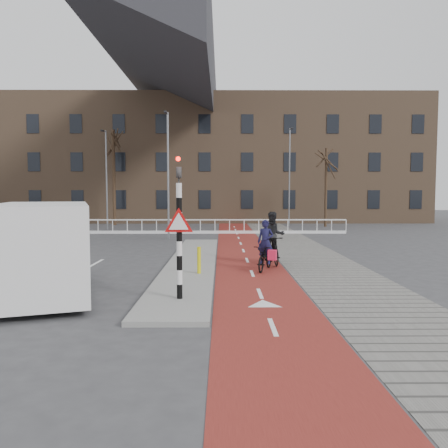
{
  "coord_description": "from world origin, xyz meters",
  "views": [
    {
      "loc": [
        0.45,
        -12.77,
        2.74
      ],
      "look_at": [
        0.55,
        5.0,
        1.5
      ],
      "focal_mm": 35.0,
      "sensor_mm": 36.0,
      "label": 1
    }
  ],
  "objects": [
    {
      "name": "sidewalk",
      "position": [
        4.3,
        10.0,
        0.01
      ],
      "size": [
        3.0,
        60.0,
        0.01
      ],
      "primitive_type": "cube",
      "color": "slate",
      "rests_on": "ground"
    },
    {
      "name": "townhouse_row",
      "position": [
        -3.0,
        32.0,
        7.81
      ],
      "size": [
        46.0,
        10.0,
        15.9
      ],
      "color": "#7F6047",
      "rests_on": "ground"
    },
    {
      "name": "tree_right",
      "position": [
        9.07,
        23.26,
        3.22
      ],
      "size": [
        0.21,
        0.21,
        6.44
      ],
      "primitive_type": "cylinder",
      "color": "#2E2114",
      "rests_on": "ground"
    },
    {
      "name": "cyclist_near",
      "position": [
        2.01,
        2.6,
        0.61
      ],
      "size": [
        1.14,
        1.81,
        1.81
      ],
      "rotation": [
        0.0,
        0.0,
        -0.34
      ],
      "color": "black",
      "rests_on": "bike_lane"
    },
    {
      "name": "tree_mid",
      "position": [
        -8.86,
        25.19,
        4.11
      ],
      "size": [
        0.28,
        0.28,
        8.22
      ],
      "primitive_type": "cylinder",
      "color": "#2E2114",
      "rests_on": "ground"
    },
    {
      "name": "streetlight_right",
      "position": [
        6.14,
        23.85,
        4.08
      ],
      "size": [
        0.12,
        0.12,
        8.15
      ],
      "primitive_type": "cylinder",
      "color": "slate",
      "rests_on": "ground"
    },
    {
      "name": "van",
      "position": [
        -4.41,
        -0.94,
        1.3
      ],
      "size": [
        3.97,
        6.18,
        2.47
      ],
      "rotation": [
        0.0,
        0.0,
        0.32
      ],
      "color": "silver",
      "rests_on": "ground"
    },
    {
      "name": "streetlight_left",
      "position": [
        -8.24,
        20.42,
        3.73
      ],
      "size": [
        0.12,
        0.12,
        7.46
      ],
      "primitive_type": "cylinder",
      "color": "slate",
      "rests_on": "ground"
    },
    {
      "name": "ground",
      "position": [
        0.0,
        0.0,
        0.0
      ],
      "size": [
        120.0,
        120.0,
        0.0
      ],
      "primitive_type": "plane",
      "color": "#38383A",
      "rests_on": "ground"
    },
    {
      "name": "curb_island",
      "position": [
        -0.7,
        4.0,
        0.06
      ],
      "size": [
        1.8,
        16.0,
        0.12
      ],
      "primitive_type": "cube",
      "color": "gray",
      "rests_on": "ground"
    },
    {
      "name": "traffic_signal",
      "position": [
        -0.6,
        -2.02,
        1.99
      ],
      "size": [
        0.8,
        0.8,
        3.68
      ],
      "color": "black",
      "rests_on": "curb_island"
    },
    {
      "name": "cyclist_far",
      "position": [
        2.45,
        3.94,
        0.85
      ],
      "size": [
        0.92,
        1.94,
        2.03
      ],
      "rotation": [
        0.0,
        0.0,
        0.08
      ],
      "color": "black",
      "rests_on": "bike_lane"
    },
    {
      "name": "streetlight_near",
      "position": [
        -2.72,
        13.31,
        3.75
      ],
      "size": [
        0.12,
        0.12,
        7.5
      ],
      "primitive_type": "cylinder",
      "color": "slate",
      "rests_on": "ground"
    },
    {
      "name": "bike_lane",
      "position": [
        1.5,
        10.0,
        0.01
      ],
      "size": [
        2.5,
        60.0,
        0.01
      ],
      "primitive_type": "cube",
      "color": "maroon",
      "rests_on": "ground"
    },
    {
      "name": "bollard",
      "position": [
        -0.29,
        1.44,
        0.56
      ],
      "size": [
        0.12,
        0.12,
        0.88
      ],
      "primitive_type": "cylinder",
      "color": "#D7D00B",
      "rests_on": "curb_island"
    },
    {
      "name": "railing",
      "position": [
        -5.0,
        17.0,
        0.31
      ],
      "size": [
        28.0,
        0.1,
        0.99
      ],
      "color": "silver",
      "rests_on": "ground"
    }
  ]
}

